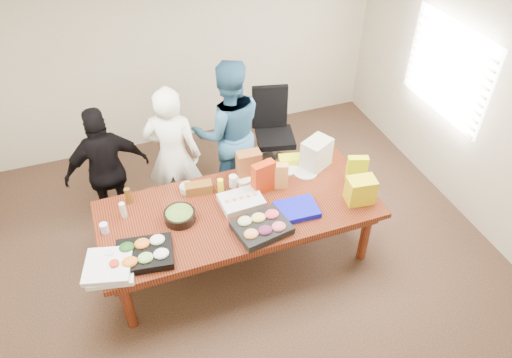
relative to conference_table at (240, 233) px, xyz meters
name	(u,v)px	position (x,y,z in m)	size (l,w,h in m)	color
floor	(240,257)	(0.00, 0.00, -0.39)	(5.50, 5.00, 0.02)	#47301E
ceiling	(233,16)	(0.00, 0.00, 2.33)	(5.50, 5.00, 0.02)	white
wall_back	(177,49)	(0.00, 2.50, 0.98)	(5.50, 0.04, 2.70)	beige
wall_right	(481,107)	(2.75, 0.00, 0.98)	(0.04, 5.00, 2.70)	beige
window_panel	(447,70)	(2.72, 0.60, 1.12)	(0.03, 1.40, 1.10)	white
window_blinds	(444,70)	(2.68, 0.60, 1.12)	(0.04, 1.36, 1.00)	beige
conference_table	(240,233)	(0.00, 0.00, 0.00)	(2.80, 1.20, 0.75)	#4C1C0F
office_chair	(275,135)	(0.93, 1.34, 0.16)	(0.55, 0.55, 1.08)	black
person_center	(173,156)	(-0.46, 0.92, 0.48)	(0.62, 0.41, 1.71)	white
person_right	(229,132)	(0.25, 1.11, 0.52)	(0.87, 0.68, 1.78)	#2B5C82
person_left	(108,171)	(-1.17, 1.01, 0.40)	(0.91, 0.38, 1.56)	black
veggie_tray	(145,254)	(-1.00, -0.33, 0.41)	(0.50, 0.39, 0.08)	black
fruit_tray	(262,228)	(0.11, -0.37, 0.41)	(0.50, 0.39, 0.08)	black
sheet_cake	(241,201)	(0.04, 0.05, 0.41)	(0.42, 0.32, 0.07)	silver
salad_bowl	(180,216)	(-0.59, 0.03, 0.43)	(0.31, 0.31, 0.10)	black
chip_bag_blue	(297,210)	(0.52, -0.25, 0.41)	(0.41, 0.31, 0.06)	#0C0FCA
chip_bag_red	(263,177)	(0.32, 0.16, 0.55)	(0.24, 0.10, 0.35)	#B42D09
chip_bag_yellow	(357,169)	(1.30, -0.03, 0.53)	(0.21, 0.08, 0.31)	#CEE303
chip_bag_orange	(279,176)	(0.49, 0.16, 0.52)	(0.19, 0.08, 0.29)	gold
mayo_jar	(233,181)	(0.05, 0.33, 0.44)	(0.09, 0.09, 0.14)	white
mustard_bottle	(221,186)	(-0.10, 0.28, 0.46)	(0.06, 0.06, 0.17)	yellow
dressing_bottle	(128,196)	(-1.02, 0.45, 0.47)	(0.06, 0.06, 0.18)	#5A380E
ranch_bottle	(123,210)	(-1.10, 0.27, 0.46)	(0.06, 0.06, 0.17)	silver
banana_bunch	(290,160)	(0.77, 0.49, 0.42)	(0.25, 0.15, 0.08)	#DFEA0F
bread_loaf	(199,188)	(-0.31, 0.37, 0.43)	(0.28, 0.12, 0.11)	brown
kraft_bag	(249,165)	(0.25, 0.42, 0.54)	(0.25, 0.14, 0.33)	brown
red_cup	(115,267)	(-1.26, -0.40, 0.43)	(0.08, 0.08, 0.11)	#BB3013
clear_cup_a	(110,256)	(-1.29, -0.26, 0.43)	(0.07, 0.07, 0.10)	silver
clear_cup_b	(104,228)	(-1.30, 0.11, 0.43)	(0.08, 0.08, 0.11)	white
pizza_box_lower	(111,269)	(-1.30, -0.38, 0.40)	(0.40, 0.40, 0.05)	silver
pizza_box_upper	(108,266)	(-1.32, -0.37, 0.44)	(0.40, 0.40, 0.05)	white
plate_a	(305,172)	(0.86, 0.28, 0.38)	(0.27, 0.27, 0.02)	silver
plate_b	(285,168)	(0.68, 0.41, 0.38)	(0.27, 0.27, 0.02)	silver
dip_bowl_a	(244,181)	(0.17, 0.34, 0.41)	(0.16, 0.16, 0.06)	#F9E2BC
dip_bowl_b	(188,188)	(-0.42, 0.43, 0.41)	(0.16, 0.16, 0.06)	beige
grocery_bag_white	(316,154)	(1.01, 0.36, 0.54)	(0.31, 0.22, 0.33)	beige
grocery_bag_yellow	(361,190)	(1.19, -0.32, 0.51)	(0.28, 0.19, 0.28)	yellow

